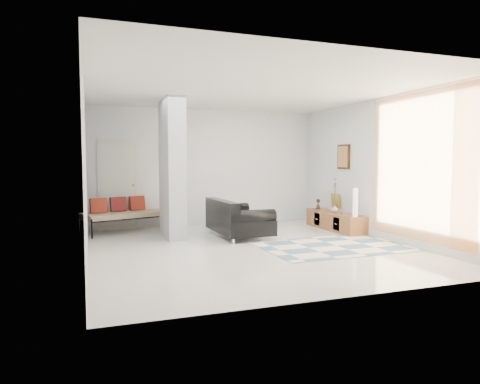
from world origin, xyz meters
name	(u,v)px	position (x,y,z in m)	size (l,w,h in m)	color
floor	(250,248)	(0.00, 0.00, 0.00)	(6.00, 6.00, 0.00)	white
ceiling	(251,89)	(0.00, 0.00, 2.80)	(6.00, 6.00, 0.00)	white
wall_back	(207,167)	(0.00, 3.00, 1.40)	(6.00, 6.00, 0.00)	silver
wall_front	(347,174)	(0.00, -3.00, 1.40)	(6.00, 6.00, 0.00)	silver
wall_left	(85,171)	(-2.75, 0.00, 1.40)	(6.00, 6.00, 0.00)	silver
wall_right	(380,169)	(2.75, 0.00, 1.40)	(6.00, 6.00, 0.00)	silver
partition_column	(172,169)	(-1.10, 1.60, 1.40)	(0.35, 1.20, 2.80)	#B2B8BA
hallway_door	(117,185)	(-2.10, 2.96, 1.02)	(0.85, 0.06, 2.04)	silver
curtain	(419,167)	(2.67, -1.15, 1.45)	(2.55, 2.55, 0.00)	#F49940
wall_art	(344,157)	(2.72, 1.25, 1.65)	(0.04, 0.45, 0.55)	#37210F
media_console	(335,221)	(2.52, 1.25, 0.20)	(0.45, 1.87, 0.80)	brown
loveseat	(236,219)	(0.14, 1.20, 0.35)	(1.02, 1.68, 0.76)	silver
daybed	(127,213)	(-1.93, 2.58, 0.41)	(2.09, 1.40, 0.77)	black
area_rug	(336,246)	(1.52, -0.40, 0.01)	(2.75, 1.83, 0.01)	#F0E7B8
cylinder_lamp	(355,202)	(2.50, 0.45, 0.70)	(0.11, 0.11, 0.59)	beige
bronze_figurine	(318,204)	(2.47, 1.92, 0.52)	(0.12, 0.12, 0.24)	black
vase	(335,209)	(2.47, 1.18, 0.49)	(0.16, 0.16, 0.17)	silver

